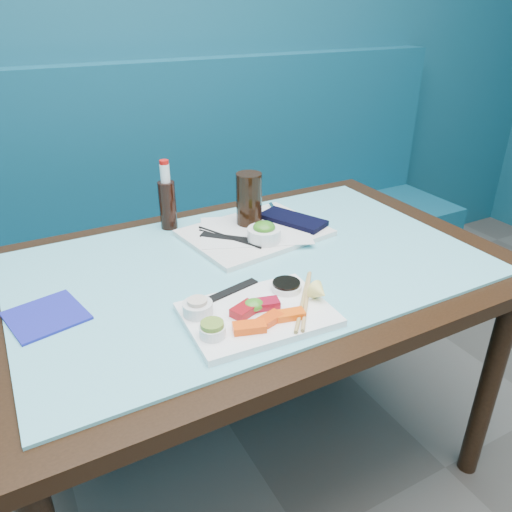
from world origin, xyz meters
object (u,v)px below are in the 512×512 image
booth_bench (161,261)px  serving_tray (255,233)px  dining_table (250,292)px  cola_bottle_body (168,205)px  seaweed_bowl (264,235)px  blue_napkin (46,316)px  sashimi_plate (258,314)px  cola_glass (249,199)px

booth_bench → serving_tray: (0.10, -0.69, 0.39)m
booth_bench → dining_table: 0.89m
booth_bench → cola_bottle_body: booth_bench is taller
serving_tray → seaweed_bowl: bearing=-105.6°
blue_napkin → cola_bottle_body: bearing=39.3°
dining_table → seaweed_bowl: 0.17m
seaweed_bowl → blue_napkin: seaweed_bowl is taller
dining_table → sashimi_plate: (-0.11, -0.24, 0.10)m
cola_bottle_body → seaweed_bowl: bearing=-52.0°
blue_napkin → sashimi_plate: bearing=-28.7°
dining_table → cola_bottle_body: size_ratio=9.48×
dining_table → serving_tray: (0.10, 0.15, 0.10)m
seaweed_bowl → serving_tray: bearing=82.4°
booth_bench → blue_napkin: 1.07m
cola_glass → dining_table: bearing=-117.3°
seaweed_bowl → cola_glass: 0.14m
sashimi_plate → serving_tray: sashimi_plate is taller
dining_table → cola_glass: 0.30m
seaweed_bowl → cola_glass: bearing=81.3°
sashimi_plate → cola_bottle_body: bearing=93.5°
booth_bench → cola_glass: bearing=-80.5°
sashimi_plate → cola_bottle_body: size_ratio=2.17×
cola_bottle_body → blue_napkin: 0.54m
booth_bench → sashimi_plate: size_ratio=9.35×
seaweed_bowl → blue_napkin: bearing=-172.0°
serving_tray → cola_bottle_body: bearing=131.5°
sashimi_plate → blue_napkin: (-0.42, 0.23, -0.01)m
dining_table → seaweed_bowl: (0.09, 0.08, 0.13)m
blue_napkin → booth_bench: bearing=58.4°
dining_table → sashimi_plate: size_ratio=4.36×
seaweed_bowl → dining_table: bearing=-138.8°
sashimi_plate → cola_glass: size_ratio=2.00×
cola_glass → blue_napkin: cola_glass is taller
booth_bench → blue_napkin: booth_bench is taller
serving_tray → seaweed_bowl: size_ratio=4.11×
serving_tray → seaweed_bowl: 0.08m
booth_bench → cola_bottle_body: (-0.11, -0.51, 0.46)m
seaweed_bowl → cola_glass: cola_glass is taller
dining_table → sashimi_plate: bearing=-114.0°
booth_bench → seaweed_bowl: booth_bench is taller
serving_tray → booth_bench: bearing=89.9°
cola_bottle_body → blue_napkin: size_ratio=0.95×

